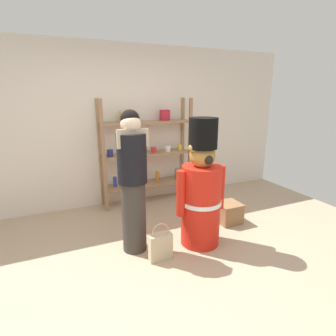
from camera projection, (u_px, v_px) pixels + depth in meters
name	position (u px, v px, depth m)	size (l,w,h in m)	color
ground_plane	(172.00, 271.00, 2.87)	(6.40, 6.40, 0.00)	tan
back_wall	(117.00, 127.00, 4.47)	(6.40, 0.12, 2.60)	silver
merchandise_shelf	(146.00, 151.00, 4.55)	(1.55, 0.35, 1.76)	#93704C
teddy_bear_guard	(201.00, 192.00, 3.26)	(0.65, 0.50, 1.57)	red
person_shopper	(133.00, 180.00, 3.06)	(0.35, 0.33, 1.66)	#38332D
shopping_bag	(161.00, 246.00, 3.04)	(0.27, 0.10, 0.45)	#C1AD89
display_crate	(228.00, 212.00, 3.95)	(0.34, 0.33, 0.29)	olive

